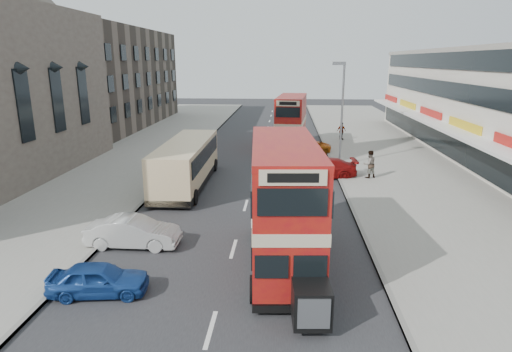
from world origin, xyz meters
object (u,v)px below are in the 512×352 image
at_px(car_left_front, 133,232).
at_px(car_right_b, 309,147).
at_px(pedestrian_near, 369,164).
at_px(car_right_a, 323,168).
at_px(pedestrian_far, 341,131).
at_px(bus_main, 284,205).
at_px(bus_second, 291,122).
at_px(coach, 187,162).
at_px(street_lamp, 341,106).
at_px(cyclist, 302,149).
at_px(car_left_near, 99,279).

distance_m(car_left_front, car_right_b, 22.92).
bearing_deg(pedestrian_near, car_right_a, -30.31).
bearing_deg(pedestrian_far, car_right_a, -129.67).
relative_size(bus_main, car_right_b, 2.34).
xyz_separation_m(bus_main, bus_second, (0.54, 24.35, -0.08)).
height_order(bus_second, coach, bus_second).
relative_size(street_lamp, pedestrian_near, 4.08).
bearing_deg(car_right_b, cyclist, -27.05).
xyz_separation_m(car_right_a, pedestrian_near, (3.19, -0.39, 0.45)).
xyz_separation_m(bus_main, pedestrian_near, (5.97, 13.55, -1.49)).
xyz_separation_m(street_lamp, car_left_front, (-11.10, -16.00, -4.09)).
relative_size(pedestrian_near, cyclist, 0.94).
distance_m(bus_main, cyclist, 20.88).
height_order(coach, car_right_a, coach).
distance_m(car_left_front, pedestrian_near, 17.68).
height_order(car_right_a, cyclist, cyclist).
height_order(bus_main, car_right_b, bus_main).
bearing_deg(pedestrian_far, street_lamp, -125.81).
bearing_deg(car_right_b, car_left_front, -27.16).
relative_size(street_lamp, car_left_front, 1.94).
xyz_separation_m(car_right_a, cyclist, (-1.31, 6.80, 0.02)).
height_order(street_lamp, pedestrian_near, street_lamp).
bearing_deg(car_left_front, car_left_near, -177.20).
distance_m(car_left_near, pedestrian_far, 33.91).
height_order(bus_second, pedestrian_near, bus_second).
height_order(bus_main, car_left_front, bus_main).
bearing_deg(bus_second, cyclist, 109.82).
xyz_separation_m(bus_main, car_right_a, (2.78, 13.95, -1.94)).
relative_size(bus_second, cyclist, 4.22).
height_order(car_right_b, pedestrian_far, pedestrian_far).
height_order(coach, pedestrian_near, coach).
xyz_separation_m(car_left_front, pedestrian_near, (12.79, 12.21, 0.45)).
height_order(bus_main, coach, bus_main).
bearing_deg(bus_second, pedestrian_near, 122.10).
relative_size(car_left_front, car_right_a, 0.88).
height_order(street_lamp, bus_second, street_lamp).
relative_size(street_lamp, car_right_b, 2.08).
relative_size(street_lamp, bus_main, 0.89).
bearing_deg(coach, bus_main, -60.46).
bearing_deg(pedestrian_near, coach, -12.79).
distance_m(bus_second, cyclist, 4.15).
bearing_deg(car_left_near, car_left_front, -4.74).
xyz_separation_m(bus_second, pedestrian_near, (5.43, -10.79, -1.40)).
height_order(car_right_b, cyclist, cyclist).
bearing_deg(bus_main, pedestrian_near, -117.72).
bearing_deg(car_left_front, street_lamp, -34.53).
bearing_deg(bus_main, car_left_near, 19.09).
bearing_deg(pedestrian_far, bus_second, -168.51).
height_order(street_lamp, car_left_front, street_lamp).
bearing_deg(coach, car_right_b, 51.11).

